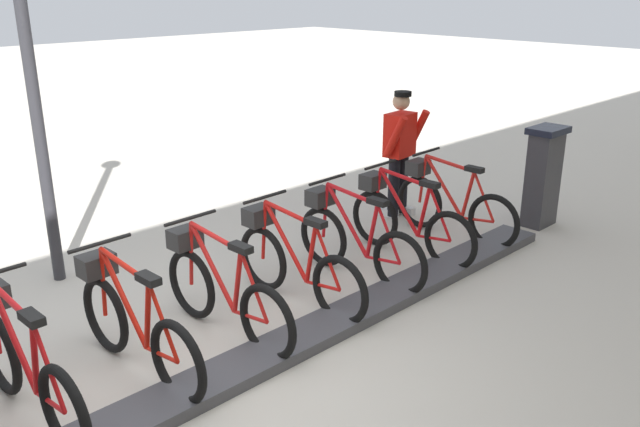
% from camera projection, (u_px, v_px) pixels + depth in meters
% --- Properties ---
extents(ground_plane, '(60.00, 60.00, 0.00)m').
position_uv_depth(ground_plane, '(203.00, 392.00, 5.07)').
color(ground_plane, beige).
extents(dock_rail_base, '(0.44, 9.37, 0.10)m').
position_uv_depth(dock_rail_base, '(203.00, 387.00, 5.05)').
color(dock_rail_base, '#47474C').
rests_on(dock_rail_base, ground).
extents(payment_kiosk, '(0.36, 0.52, 1.28)m').
position_uv_depth(payment_kiosk, '(543.00, 175.00, 8.34)').
color(payment_kiosk, '#38383D').
rests_on(payment_kiosk, ground).
extents(bike_docked_0, '(1.72, 0.54, 1.02)m').
position_uv_depth(bike_docked_0, '(450.00, 203.00, 8.04)').
color(bike_docked_0, black).
rests_on(bike_docked_0, ground).
extents(bike_docked_1, '(1.72, 0.54, 1.02)m').
position_uv_depth(bike_docked_1, '(406.00, 220.00, 7.48)').
color(bike_docked_1, black).
rests_on(bike_docked_1, ground).
extents(bike_docked_2, '(1.72, 0.54, 1.02)m').
position_uv_depth(bike_docked_2, '(354.00, 239.00, 6.91)').
color(bike_docked_2, black).
rests_on(bike_docked_2, ground).
extents(bike_docked_3, '(1.72, 0.54, 1.02)m').
position_uv_depth(bike_docked_3, '(294.00, 262.00, 6.35)').
color(bike_docked_3, black).
rests_on(bike_docked_3, ground).
extents(bike_docked_4, '(1.72, 0.54, 1.02)m').
position_uv_depth(bike_docked_4, '(221.00, 290.00, 5.78)').
color(bike_docked_4, black).
rests_on(bike_docked_4, ground).
extents(bike_docked_5, '(1.72, 0.54, 1.02)m').
position_uv_depth(bike_docked_5, '(133.00, 323.00, 5.22)').
color(bike_docked_5, black).
rests_on(bike_docked_5, ground).
extents(bike_docked_6, '(1.72, 0.54, 1.02)m').
position_uv_depth(bike_docked_6, '(23.00, 365.00, 4.65)').
color(bike_docked_6, black).
rests_on(bike_docked_6, ground).
extents(worker_near_rack, '(0.48, 0.65, 1.66)m').
position_uv_depth(worker_near_rack, '(400.00, 149.00, 8.61)').
color(worker_near_rack, white).
rests_on(worker_near_rack, ground).
extents(lamp_post, '(0.32, 0.32, 3.88)m').
position_uv_depth(lamp_post, '(24.00, 30.00, 6.16)').
color(lamp_post, '#2D2D33').
rests_on(lamp_post, ground).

